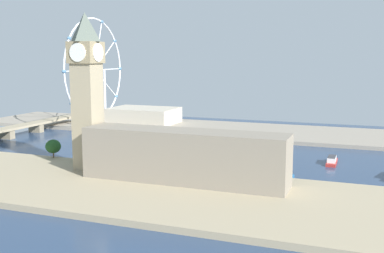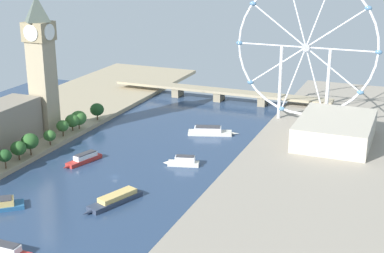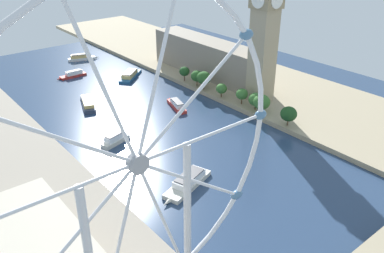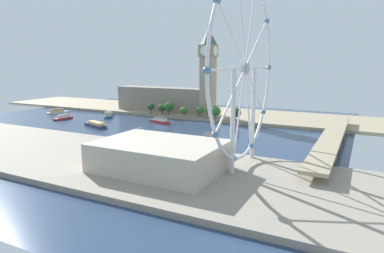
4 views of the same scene
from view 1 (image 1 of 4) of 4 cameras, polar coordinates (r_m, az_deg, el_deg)
The scene contains 15 objects.
ground_plane at distance 331.40m, azimuth 1.06°, elevation -3.34°, with size 371.53×371.53×0.00m, color navy.
riverbank_left at distance 241.36m, azimuth -7.12°, elevation -7.58°, with size 90.00×520.00×3.00m, color tan.
riverbank_right at distance 425.79m, azimuth 5.64°, elevation -0.51°, with size 90.00×520.00×3.00m, color gray.
clock_tower at distance 276.07m, azimuth -12.68°, elevation 4.50°, with size 16.82×16.82×89.80m.
parliament_block at distance 244.90m, azimuth -1.01°, elevation -3.63°, with size 22.00×109.74×27.27m, color gray.
tree_row_embankment at distance 289.92m, azimuth -9.29°, elevation -3.04°, with size 12.71×107.82×13.47m.
ferris_wheel at distance 452.40m, azimuth -11.77°, elevation 6.65°, with size 100.13×3.20×101.00m.
riverside_hall at distance 462.94m, azimuth -5.95°, elevation 1.35°, with size 45.05×64.48×15.06m, color #BCB29E.
river_bridge at distance 420.00m, azimuth -21.68°, elevation -0.44°, with size 183.53×13.72×9.11m.
tour_boat_0 at distance 388.95m, azimuth -10.07°, elevation -1.34°, with size 34.31×17.53×5.70m.
tour_boat_1 at distance 310.30m, azimuth -2.79°, elevation -3.74°, with size 12.23×27.52×5.51m.
tour_boat_2 at distance 338.68m, azimuth 6.72°, elevation -2.78°, with size 17.48×34.98×4.85m.
tour_boat_3 at distance 367.84m, azimuth -1.76°, elevation -1.75°, with size 21.49×10.00×6.13m.
tour_boat_4 at distance 283.11m, azimuth 9.95°, elevation -5.07°, with size 31.53×27.59×5.56m.
tour_boat_5 at distance 313.44m, azimuth 16.67°, elevation -4.01°, with size 24.62×5.99×5.11m.
Camera 1 is at (-305.27, -109.37, 68.37)m, focal length 43.76 mm.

